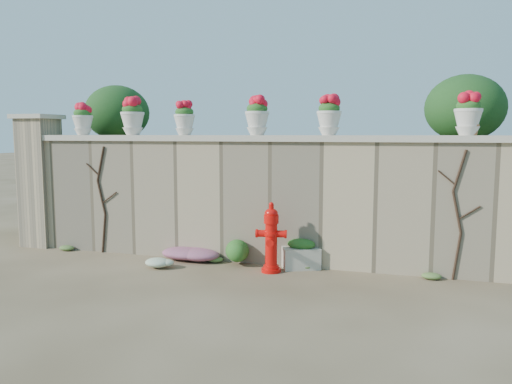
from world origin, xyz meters
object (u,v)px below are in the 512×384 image
(planter_box, at_px, (301,255))
(terracotta_pot, at_px, (471,127))
(fire_hydrant, at_px, (271,237))
(urn_pot_0, at_px, (83,119))

(planter_box, xyz_separation_m, terracotta_pot, (2.43, 0.25, 2.00))
(planter_box, bearing_deg, terracotta_pot, -18.25)
(terracotta_pot, bearing_deg, planter_box, -174.13)
(fire_hydrant, relative_size, urn_pot_0, 1.89)
(urn_pot_0, relative_size, terracotta_pot, 2.21)
(terracotta_pot, bearing_deg, fire_hydrant, -168.39)
(planter_box, height_order, urn_pot_0, urn_pot_0)
(planter_box, distance_m, terracotta_pot, 3.16)
(fire_hydrant, xyz_separation_m, planter_box, (0.40, 0.33, -0.32))
(fire_hydrant, relative_size, planter_box, 1.63)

